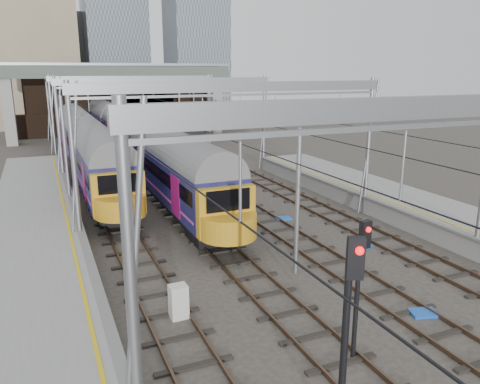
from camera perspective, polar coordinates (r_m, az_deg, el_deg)
name	(u,v)px	position (r m, az deg, el deg)	size (l,w,h in m)	color
ground	(321,292)	(18.92, 9.82, -11.97)	(160.00, 160.00, 0.00)	#38332D
platform_left	(36,300)	(18.34, -23.61, -12.02)	(4.32, 55.00, 1.12)	gray
tracks	(199,198)	(31.69, -4.98, -0.77)	(14.40, 80.00, 0.22)	#4C3828
overhead_line	(171,95)	(36.83, -8.45, 11.61)	(16.80, 80.00, 8.00)	gray
retaining_wall	(123,101)	(67.01, -14.07, 10.70)	(28.00, 2.75, 9.00)	black
overbridge	(118,80)	(60.82, -14.63, 13.09)	(28.00, 3.00, 9.25)	gray
city_skyline	(107,16)	(85.86, -15.88, 19.90)	(37.50, 27.50, 60.00)	tan
train_main	(115,127)	(52.39, -14.99, 7.66)	(2.83, 65.50, 4.86)	black
train_second	(87,144)	(40.89, -18.18, 5.60)	(2.83, 32.77, 4.86)	black
signal_near_left	(348,318)	(10.74, 13.03, -14.76)	(0.40, 0.48, 5.10)	black
signal_near_centre	(360,272)	(13.98, 14.43, -9.45)	(0.33, 0.45, 4.39)	black
relay_cabinet	(179,302)	(16.82, -7.51, -13.10)	(0.61, 0.51, 1.22)	silver
equip_cover_a	(424,313)	(18.33, 21.47, -13.57)	(0.93, 0.65, 0.11)	blue
equip_cover_b	(283,218)	(27.34, 5.29, -3.22)	(0.89, 0.63, 0.10)	blue
equip_cover_c	(362,246)	(23.81, 14.70, -6.41)	(0.93, 0.65, 0.11)	blue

